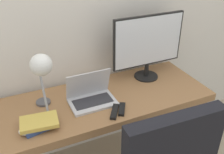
% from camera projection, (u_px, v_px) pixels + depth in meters
% --- Properties ---
extents(wall_back, '(8.00, 0.05, 2.60)m').
position_uv_depth(wall_back, '(82.00, 9.00, 1.96)').
color(wall_back, silver).
rests_on(wall_back, ground_plane).
extents(desk, '(1.64, 0.62, 0.73)m').
position_uv_depth(desk, '(102.00, 105.00, 1.98)').
color(desk, '#996B42').
rests_on(desk, ground_plane).
extents(laptop, '(0.33, 0.22, 0.23)m').
position_uv_depth(laptop, '(91.00, 96.00, 1.89)').
color(laptop, silver).
rests_on(laptop, desk).
extents(monitor, '(0.61, 0.20, 0.53)m').
position_uv_depth(monitor, '(148.00, 44.00, 2.08)').
color(monitor, black).
rests_on(monitor, desk).
extents(desk_lamp, '(0.14, 0.29, 0.46)m').
position_uv_depth(desk_lamp, '(41.00, 68.00, 1.59)').
color(desk_lamp, '#4C4C51').
rests_on(desk_lamp, desk).
extents(book_stack, '(0.25, 0.18, 0.06)m').
position_uv_depth(book_stack, '(38.00, 124.00, 1.64)').
color(book_stack, '#334C8C').
rests_on(book_stack, desk).
extents(tv_remote, '(0.12, 0.16, 0.02)m').
position_uv_depth(tv_remote, '(115.00, 112.00, 1.79)').
color(tv_remote, black).
rests_on(tv_remote, desk).
extents(media_remote, '(0.11, 0.14, 0.02)m').
position_uv_depth(media_remote, '(122.00, 109.00, 1.81)').
color(media_remote, black).
rests_on(media_remote, desk).
extents(game_controller, '(0.13, 0.09, 0.04)m').
position_uv_depth(game_controller, '(30.00, 130.00, 1.61)').
color(game_controller, white).
rests_on(game_controller, desk).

